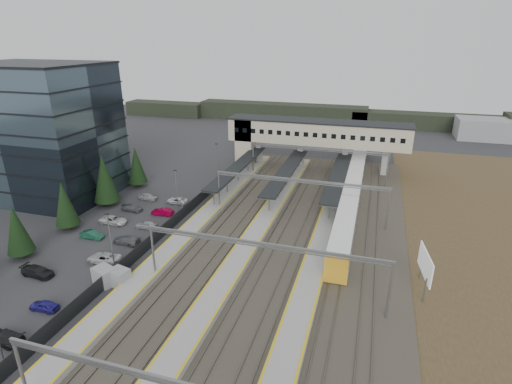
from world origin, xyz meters
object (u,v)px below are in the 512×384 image
(office_building, at_px, (41,132))
(footbridge, at_px, (305,134))
(train, at_px, (353,186))
(billboard, at_px, (425,265))
(relay_cabin_far, at_px, (119,277))
(relay_cabin_near, at_px, (105,276))

(office_building, height_order, footbridge, office_building)
(train, xyz_separation_m, billboard, (10.08, -28.45, 1.35))
(relay_cabin_far, bearing_deg, office_building, 143.45)
(relay_cabin_near, xyz_separation_m, train, (27.18, 38.28, 1.01))
(relay_cabin_near, height_order, billboard, billboard)
(train, bearing_deg, relay_cabin_far, -123.73)
(footbridge, bearing_deg, billboard, -62.64)
(relay_cabin_far, xyz_separation_m, train, (25.33, 37.94, 1.06))
(office_building, relative_size, footbridge, 0.60)
(footbridge, relative_size, train, 0.66)
(relay_cabin_far, distance_m, billboard, 36.74)
(office_building, relative_size, relay_cabin_far, 9.14)
(relay_cabin_far, relative_size, billboard, 0.44)
(footbridge, bearing_deg, train, -50.27)
(office_building, xyz_separation_m, relay_cabin_near, (28.82, -23.08, -11.09))
(relay_cabin_far, distance_m, footbridge, 54.76)
(train, distance_m, billboard, 30.22)
(relay_cabin_near, height_order, train, train)
(relay_cabin_near, xyz_separation_m, billboard, (37.26, 9.83, 2.36))
(relay_cabin_near, distance_m, relay_cabin_far, 1.88)
(relay_cabin_far, bearing_deg, relay_cabin_near, -169.49)
(footbridge, xyz_separation_m, train, (12.30, -14.80, -5.82))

